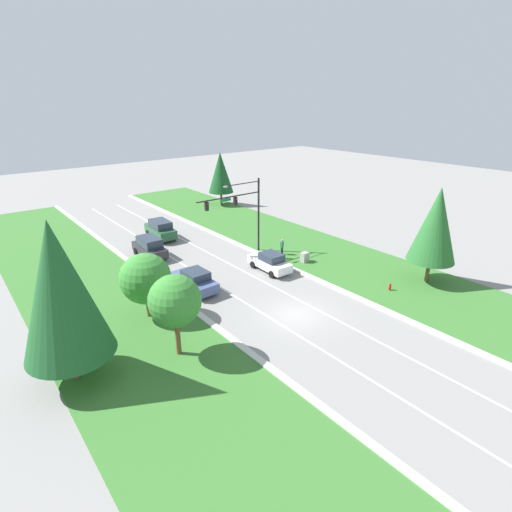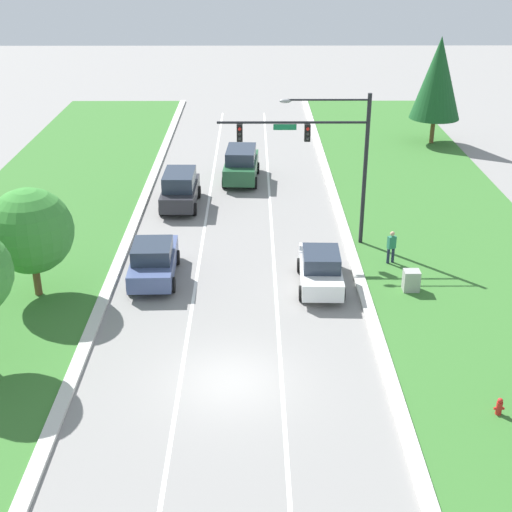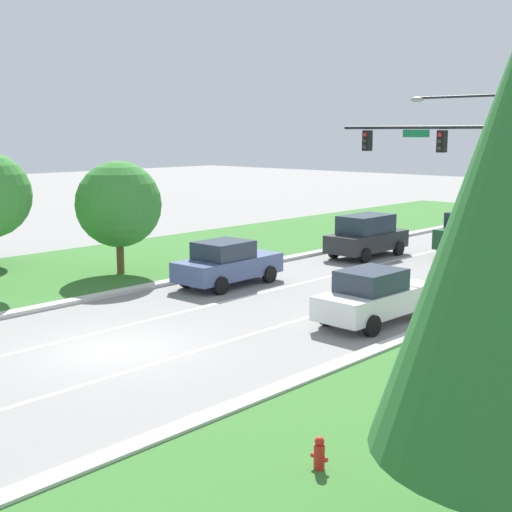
% 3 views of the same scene
% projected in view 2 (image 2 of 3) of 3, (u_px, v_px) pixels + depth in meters
% --- Properties ---
extents(ground_plane, '(160.00, 160.00, 0.00)m').
position_uv_depth(ground_plane, '(231.00, 381.00, 25.20)').
color(ground_plane, gray).
extents(curb_strip_right, '(0.50, 90.00, 0.15)m').
position_uv_depth(curb_strip_right, '(390.00, 379.00, 25.20)').
color(curb_strip_right, beige).
rests_on(curb_strip_right, ground_plane).
extents(curb_strip_left, '(0.50, 90.00, 0.15)m').
position_uv_depth(curb_strip_left, '(71.00, 380.00, 25.14)').
color(curb_strip_left, beige).
rests_on(curb_strip_left, ground_plane).
extents(lane_stripe_inner_left, '(0.14, 81.00, 0.01)m').
position_uv_depth(lane_stripe_inner_left, '(180.00, 382.00, 25.19)').
color(lane_stripe_inner_left, white).
rests_on(lane_stripe_inner_left, ground_plane).
extents(lane_stripe_inner_right, '(0.14, 81.00, 0.01)m').
position_uv_depth(lane_stripe_inner_right, '(282.00, 381.00, 25.21)').
color(lane_stripe_inner_right, white).
rests_on(lane_stripe_inner_right, ground_plane).
extents(traffic_signal_mast, '(7.26, 0.41, 7.63)m').
position_uv_depth(traffic_signal_mast, '(323.00, 147.00, 34.13)').
color(traffic_signal_mast, black).
rests_on(traffic_signal_mast, ground_plane).
extents(slate_blue_sedan, '(2.20, 4.71, 1.82)m').
position_uv_depth(slate_blue_sedan, '(153.00, 260.00, 32.27)').
color(slate_blue_sedan, '#475684').
rests_on(slate_blue_sedan, ground_plane).
extents(white_sedan, '(2.07, 4.59, 1.77)m').
position_uv_depth(white_sedan, '(321.00, 268.00, 31.58)').
color(white_sedan, white).
rests_on(white_sedan, ground_plane).
extents(forest_suv, '(2.36, 4.95, 2.13)m').
position_uv_depth(forest_suv, '(241.00, 164.00, 44.89)').
color(forest_suv, '#235633').
rests_on(forest_suv, ground_plane).
extents(charcoal_suv, '(2.13, 4.69, 2.09)m').
position_uv_depth(charcoal_suv, '(180.00, 189.00, 40.71)').
color(charcoal_suv, '#28282D').
rests_on(charcoal_suv, ground_plane).
extents(utility_cabinet, '(0.70, 0.60, 1.02)m').
position_uv_depth(utility_cabinet, '(411.00, 281.00, 31.24)').
color(utility_cabinet, '#9E9E99').
rests_on(utility_cabinet, ground_plane).
extents(pedestrian, '(0.44, 0.35, 1.69)m').
position_uv_depth(pedestrian, '(391.00, 246.00, 33.64)').
color(pedestrian, '#232842').
rests_on(pedestrian, ground_plane).
extents(fire_hydrant, '(0.34, 0.20, 0.70)m').
position_uv_depth(fire_hydrant, '(499.00, 407.00, 23.28)').
color(fire_hydrant, red).
rests_on(fire_hydrant, ground_plane).
extents(conifer_near_right_tree, '(3.64, 3.64, 7.76)m').
position_uv_depth(conifer_near_right_tree, '(438.00, 78.00, 51.10)').
color(conifer_near_right_tree, brown).
rests_on(conifer_near_right_tree, ground_plane).
extents(oak_near_left_tree, '(3.65, 3.65, 4.90)m').
position_uv_depth(oak_near_left_tree, '(30.00, 231.00, 29.84)').
color(oak_near_left_tree, brown).
rests_on(oak_near_left_tree, ground_plane).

